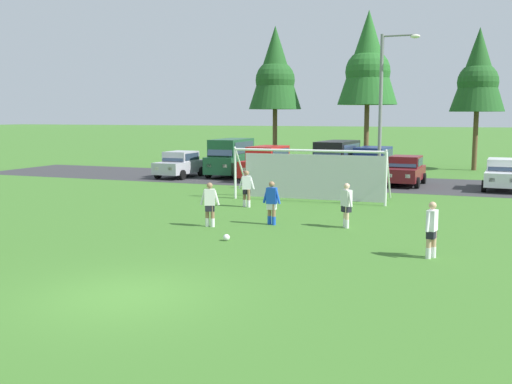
# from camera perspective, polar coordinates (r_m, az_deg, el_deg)

# --- Properties ---
(ground_plane) EXTENTS (400.00, 400.00, 0.00)m
(ground_plane) POSITION_cam_1_polar(r_m,az_deg,el_deg) (27.43, 5.11, -1.20)
(ground_plane) COLOR #3D7028
(parking_lot_strip) EXTENTS (52.00, 8.40, 0.01)m
(parking_lot_strip) POSITION_cam_1_polar(r_m,az_deg,el_deg) (36.85, 9.33, 0.93)
(parking_lot_strip) COLOR #333335
(parking_lot_strip) RESTS_ON ground
(soccer_ball) EXTENTS (0.22, 0.22, 0.22)m
(soccer_ball) POSITION_cam_1_polar(r_m,az_deg,el_deg) (19.45, -2.86, -4.39)
(soccer_ball) COLOR white
(soccer_ball) RESTS_ON ground
(soccer_goal) EXTENTS (7.47, 2.13, 2.57)m
(soccer_goal) POSITION_cam_1_polar(r_m,az_deg,el_deg) (28.78, 5.36, 1.79)
(soccer_goal) COLOR white
(soccer_goal) RESTS_ON ground
(player_striker_near) EXTENTS (0.75, 0.35, 1.64)m
(player_striker_near) POSITION_cam_1_polar(r_m,az_deg,el_deg) (26.46, -0.92, 0.31)
(player_striker_near) COLOR #936B4C
(player_striker_near) RESTS_ON ground
(player_midfield_center) EXTENTS (0.32, 0.72, 1.64)m
(player_midfield_center) POSITION_cam_1_polar(r_m,az_deg,el_deg) (17.69, 16.56, -3.52)
(player_midfield_center) COLOR tan
(player_midfield_center) RESTS_ON ground
(player_defender_far) EXTENTS (0.74, 0.25, 1.64)m
(player_defender_far) POSITION_cam_1_polar(r_m,az_deg,el_deg) (22.16, 1.52, -1.06)
(player_defender_far) COLOR #936B4C
(player_defender_far) RESTS_ON ground
(player_winger_left) EXTENTS (0.59, 0.57, 1.64)m
(player_winger_left) POSITION_cam_1_polar(r_m,az_deg,el_deg) (21.80, 8.70, -1.29)
(player_winger_left) COLOR beige
(player_winger_left) RESTS_ON ground
(player_winger_right) EXTENTS (0.74, 0.37, 1.64)m
(player_winger_right) POSITION_cam_1_polar(r_m,az_deg,el_deg) (21.81, -4.47, -1.22)
(player_winger_right) COLOR #936B4C
(player_winger_right) RESTS_ON ground
(parked_car_slot_far_left) EXTENTS (2.12, 4.24, 1.72)m
(parked_car_slot_far_left) POSITION_cam_1_polar(r_m,az_deg,el_deg) (39.60, -7.32, 2.68)
(parked_car_slot_far_left) COLOR #B2B2BC
(parked_car_slot_far_left) RESTS_ON ground
(parked_car_slot_left) EXTENTS (2.34, 4.87, 2.52)m
(parked_car_slot_left) POSITION_cam_1_polar(r_m,az_deg,el_deg) (39.80, -2.43, 3.42)
(parked_car_slot_left) COLOR #194C2D
(parked_car_slot_left) RESTS_ON ground
(parked_car_slot_center_left) EXTENTS (2.37, 4.72, 2.16)m
(parked_car_slot_center_left) POSITION_cam_1_polar(r_m,az_deg,el_deg) (37.40, 1.07, 2.83)
(parked_car_slot_center_left) COLOR red
(parked_car_slot_center_left) RESTS_ON ground
(parked_car_slot_center) EXTENTS (2.41, 4.91, 2.52)m
(parked_car_slot_center) POSITION_cam_1_polar(r_m,az_deg,el_deg) (36.88, 7.77, 3.05)
(parked_car_slot_center) COLOR black
(parked_car_slot_center) RESTS_ON ground
(parked_car_slot_center_right) EXTENTS (2.35, 4.71, 2.16)m
(parked_car_slot_center_right) POSITION_cam_1_polar(r_m,az_deg,el_deg) (36.96, 11.15, 2.63)
(parked_car_slot_center_right) COLOR navy
(parked_car_slot_center_right) RESTS_ON ground
(parked_car_slot_right) EXTENTS (2.18, 4.27, 1.72)m
(parked_car_slot_right) POSITION_cam_1_polar(r_m,az_deg,el_deg) (35.88, 14.18, 2.03)
(parked_car_slot_right) COLOR maroon
(parked_car_slot_right) RESTS_ON ground
(parked_car_slot_far_right) EXTENTS (2.20, 4.28, 1.72)m
(parked_car_slot_far_right) POSITION_cam_1_polar(r_m,az_deg,el_deg) (35.29, 22.73, 1.60)
(parked_car_slot_far_right) COLOR silver
(parked_car_slot_far_right) RESTS_ON ground
(tree_left_edge) EXTENTS (4.13, 4.13, 11.00)m
(tree_left_edge) POSITION_cam_1_polar(r_m,az_deg,el_deg) (47.17, 1.86, 11.61)
(tree_left_edge) COLOR brown
(tree_left_edge) RESTS_ON ground
(tree_mid_left) EXTENTS (4.40, 4.40, 11.73)m
(tree_mid_left) POSITION_cam_1_polar(r_m,az_deg,el_deg) (45.25, 10.75, 12.31)
(tree_mid_left) COLOR brown
(tree_mid_left) RESTS_ON ground
(tree_center_back) EXTENTS (3.94, 3.94, 10.51)m
(tree_center_back) POSITION_cam_1_polar(r_m,az_deg,el_deg) (47.38, 20.63, 10.71)
(tree_center_back) COLOR brown
(tree_center_back) RESTS_ON ground
(street_lamp) EXTENTS (2.00, 0.32, 8.11)m
(street_lamp) POSITION_cam_1_polar(r_m,az_deg,el_deg) (30.92, 12.20, 7.43)
(street_lamp) COLOR slate
(street_lamp) RESTS_ON ground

